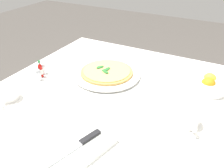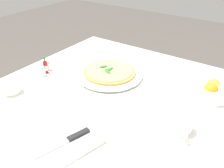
{
  "view_description": "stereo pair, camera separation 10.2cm",
  "coord_description": "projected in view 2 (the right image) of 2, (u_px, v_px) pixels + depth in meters",
  "views": [
    {
      "loc": [
        0.69,
        0.34,
        1.28
      ],
      "look_at": [
        -0.08,
        -0.07,
        0.76
      ],
      "focal_mm": 38.49,
      "sensor_mm": 36.0,
      "label": 1
    },
    {
      "loc": [
        0.64,
        0.43,
        1.28
      ],
      "look_at": [
        -0.08,
        -0.07,
        0.76
      ],
      "focal_mm": 38.49,
      "sensor_mm": 36.0,
      "label": 2
    }
  ],
  "objects": [
    {
      "name": "citrus_bowl",
      "position": [
        211.0,
        91.0,
        0.96
      ],
      "size": [
        0.15,
        0.15,
        0.07
      ],
      "color": "white",
      "rests_on": "dining_table"
    },
    {
      "name": "hot_sauce_bottle",
      "position": [
        45.0,
        66.0,
        1.13
      ],
      "size": [
        0.02,
        0.02,
        0.08
      ],
      "color": "#B7140F",
      "rests_on": "dining_table"
    },
    {
      "name": "salt_shaker",
      "position": [
        43.0,
        71.0,
        1.11
      ],
      "size": [
        0.03,
        0.03,
        0.06
      ],
      "color": "white",
      "rests_on": "dining_table"
    },
    {
      "name": "coffee_cup_far_left",
      "position": [
        181.0,
        125.0,
        0.78
      ],
      "size": [
        0.13,
        0.13,
        0.06
      ],
      "color": "white",
      "rests_on": "dining_table"
    },
    {
      "name": "dinner_knife",
      "position": [
        64.0,
        142.0,
        0.72
      ],
      "size": [
        0.19,
        0.08,
        0.01
      ],
      "rotation": [
        0.0,
        0.0,
        -0.3
      ],
      "color": "silver",
      "rests_on": "napkin_folded"
    },
    {
      "name": "pizza",
      "position": [
        109.0,
        71.0,
        1.11
      ],
      "size": [
        0.24,
        0.24,
        0.02
      ],
      "color": "tan",
      "rests_on": "pizza_plate"
    },
    {
      "name": "napkin_folded",
      "position": [
        65.0,
        145.0,
        0.73
      ],
      "size": [
        0.25,
        0.18,
        0.02
      ],
      "rotation": [
        0.0,
        0.0,
        -0.25
      ],
      "color": "white",
      "rests_on": "dining_table"
    },
    {
      "name": "pepper_shaker",
      "position": [
        49.0,
        65.0,
        1.16
      ],
      "size": [
        0.03,
        0.03,
        0.06
      ],
      "color": "white",
      "rests_on": "dining_table"
    },
    {
      "name": "coffee_cup_back_corner",
      "position": [
        11.0,
        88.0,
        0.98
      ],
      "size": [
        0.13,
        0.13,
        0.06
      ],
      "color": "white",
      "rests_on": "dining_table"
    },
    {
      "name": "pizza_plate",
      "position": [
        109.0,
        74.0,
        1.12
      ],
      "size": [
        0.31,
        0.31,
        0.02
      ],
      "color": "white",
      "rests_on": "dining_table"
    },
    {
      "name": "dining_table",
      "position": [
        115.0,
        128.0,
        1.01
      ],
      "size": [
        1.08,
        1.08,
        0.74
      ],
      "color": "white",
      "rests_on": "ground_plane"
    }
  ]
}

